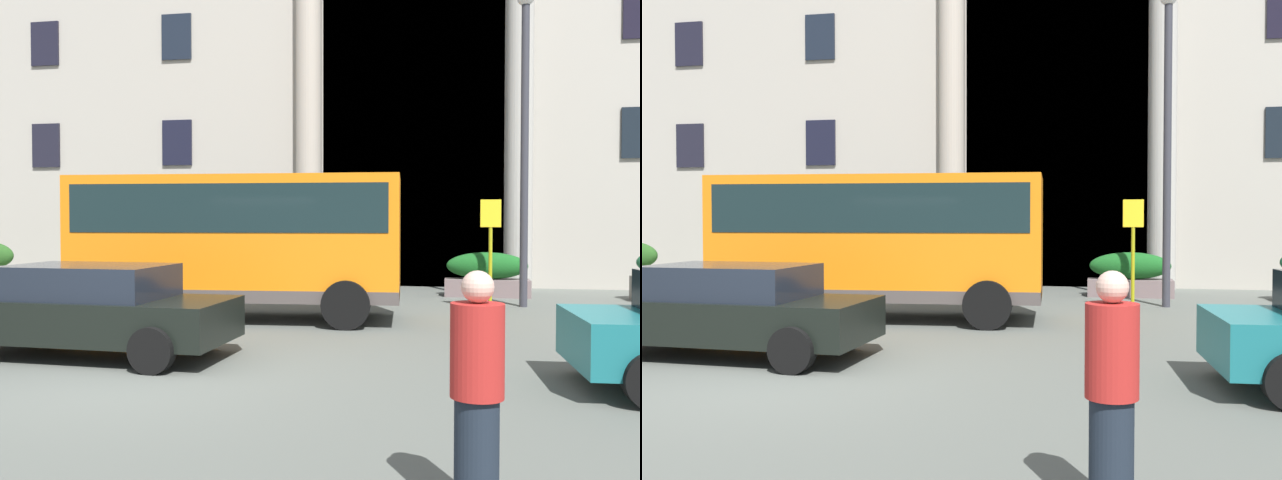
# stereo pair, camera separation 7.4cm
# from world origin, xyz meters

# --- Properties ---
(ground_plane) EXTENTS (80.00, 64.00, 0.12)m
(ground_plane) POSITION_xyz_m (0.00, 0.00, -0.06)
(ground_plane) COLOR #565A54
(orange_minibus) EXTENTS (6.60, 2.87, 2.86)m
(orange_minibus) POSITION_xyz_m (-0.19, 5.50, 1.70)
(orange_minibus) COLOR orange
(orange_minibus) RESTS_ON ground_plane
(bus_stop_sign) EXTENTS (0.44, 0.08, 2.44)m
(bus_stop_sign) POSITION_xyz_m (4.85, 7.64, 1.52)
(bus_stop_sign) COLOR #9D9C15
(bus_stop_sign) RESTS_ON ground_plane
(hedge_planter_far_east) EXTENTS (2.05, 0.92, 1.51)m
(hedge_planter_far_east) POSITION_xyz_m (-4.61, 10.43, 0.73)
(hedge_planter_far_east) COLOR gray
(hedge_planter_far_east) RESTS_ON ground_plane
(hedge_planter_west) EXTENTS (2.17, 0.75, 1.15)m
(hedge_planter_west) POSITION_xyz_m (4.92, 10.60, 0.56)
(hedge_planter_west) COLOR #705F5F
(hedge_planter_west) RESTS_ON ground_plane
(parked_estate_mid) EXTENTS (4.26, 2.06, 1.35)m
(parked_estate_mid) POSITION_xyz_m (-1.18, 1.36, 0.70)
(parked_estate_mid) COLOR black
(parked_estate_mid) RESTS_ON ground_plane
(pedestrian_woman_with_bag) EXTENTS (0.36, 0.36, 1.68)m
(pedestrian_woman_with_bag) POSITION_xyz_m (4.21, -3.26, 0.84)
(pedestrian_woman_with_bag) COLOR #1B2430
(pedestrian_woman_with_bag) RESTS_ON ground_plane
(lamppost_plaza_centre) EXTENTS (0.40, 0.40, 7.26)m
(lamppost_plaza_centre) POSITION_xyz_m (5.64, 8.56, 4.25)
(lamppost_plaza_centre) COLOR #33343C
(lamppost_plaza_centre) RESTS_ON ground_plane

